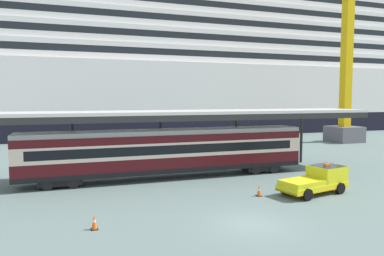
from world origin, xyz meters
The scene contains 9 objects.
ground_plane centered at (0.00, 0.00, 0.00)m, with size 400.00×400.00×0.00m, color slate.
cruise_ship centered at (12.28, 56.89, 14.97)m, with size 140.87×29.33×42.73m.
platform_canopy centered at (-1.18, 12.70, 5.39)m, with size 37.95×5.38×5.65m.
train_carriage centered at (-1.18, 12.28, 2.31)m, with size 23.82×2.81×4.11m.
service_truck centered at (7.56, 4.15, 0.99)m, with size 5.51×3.06×2.02m.
traffic_cone_near centered at (3.20, 4.77, 0.37)m, with size 0.36×0.36×0.74m.
traffic_cone_mid centered at (-7.96, 1.86, 0.37)m, with size 0.36×0.36×0.76m.
dockside_crane centered at (31.76, 28.27, 17.69)m, with size 10.39×4.40×58.56m.
quay_bollard centered at (12.11, 7.16, 0.52)m, with size 0.48×0.48×0.96m.
Camera 1 is at (-9.11, -16.80, 6.68)m, focal length 33.84 mm.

